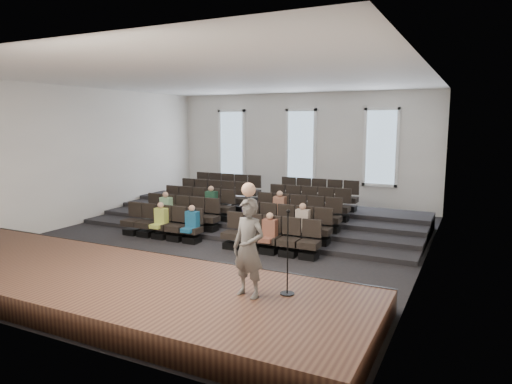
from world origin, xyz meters
TOP-DOWN VIEW (x-y plane):
  - ground at (0.00, 0.00)m, footprint 14.00×14.00m
  - ceiling at (0.00, 0.00)m, footprint 12.00×14.00m
  - wall_back at (0.00, 7.02)m, footprint 12.00×0.04m
  - wall_front at (0.00, -7.02)m, footprint 12.00×0.04m
  - wall_left at (-6.02, 0.00)m, footprint 0.04×14.00m
  - wall_right at (6.02, 0.00)m, footprint 0.04×14.00m
  - stage at (0.00, -5.10)m, footprint 11.80×3.60m
  - stage_lip at (0.00, -3.33)m, footprint 11.80×0.06m
  - risers at (0.00, 3.17)m, footprint 11.80×4.80m
  - seating_rows at (-0.00, 1.54)m, footprint 6.80×4.70m
  - windows at (0.00, 6.95)m, footprint 8.44×0.10m
  - audience at (0.00, 0.32)m, footprint 5.45×2.64m
  - speaker at (3.45, -4.87)m, footprint 0.75×0.56m
  - mic_stand at (4.06, -4.47)m, footprint 0.27×0.27m

SIDE VIEW (x-z plane):
  - ground at x=0.00m, z-range 0.00..0.00m
  - risers at x=0.00m, z-range -0.10..0.50m
  - stage at x=0.00m, z-range 0.00..0.50m
  - stage_lip at x=0.00m, z-range -0.01..0.51m
  - seating_rows at x=0.00m, z-range -0.15..1.52m
  - audience at x=0.00m, z-range 0.26..1.36m
  - mic_stand at x=4.06m, z-range 0.17..1.80m
  - speaker at x=3.45m, z-range 0.50..2.35m
  - wall_back at x=0.00m, z-range 0.00..5.00m
  - wall_front at x=0.00m, z-range 0.00..5.00m
  - wall_left at x=-6.02m, z-range 0.00..5.00m
  - wall_right at x=6.02m, z-range 0.00..5.00m
  - windows at x=0.00m, z-range 1.08..4.32m
  - ceiling at x=0.00m, z-range 5.00..5.02m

